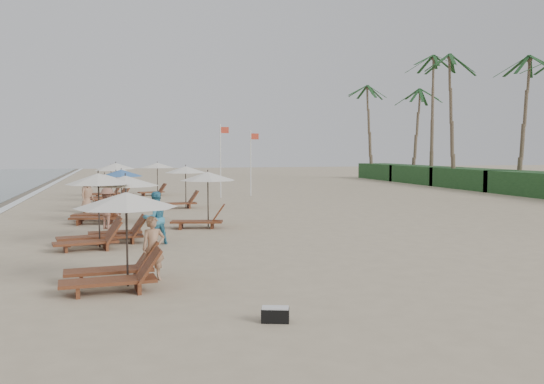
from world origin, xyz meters
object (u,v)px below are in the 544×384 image
object	(u,v)px
beachgoer_near	(153,248)
beachgoer_far_b	(87,195)
lounger_station_6	(108,181)
duffel_bag	(275,314)
beachgoer_mid_b	(107,208)
lounger_station_2	(120,207)
inland_station_2	(155,174)
lounger_station_1	(91,214)
inland_station_1	(182,183)
lounger_station_3	(99,200)
flag_pole_near	(221,157)
lounger_station_0	(115,241)
inland_station_0	(203,194)
lounger_station_5	(111,184)
beachgoer_mid_a	(155,218)
lounger_station_4	(118,189)

from	to	relation	value
beachgoer_near	beachgoer_far_b	distance (m)	15.85
lounger_station_6	duffel_bag	xyz separation A→B (m)	(3.39, -29.03, -0.95)
beachgoer_mid_b	lounger_station_2	bearing A→B (deg)	137.62
lounger_station_6	inland_station_2	xyz separation A→B (m)	(3.09, 0.80, 0.39)
lounger_station_1	inland_station_1	distance (m)	12.40
lounger_station_3	flag_pole_near	size ratio (longest dim) A/B	0.55
lounger_station_1	lounger_station_3	xyz separation A→B (m)	(0.02, 6.47, -0.10)
flag_pole_near	lounger_station_1	bearing A→B (deg)	-112.40
lounger_station_0	inland_station_1	size ratio (longest dim) A/B	0.98
lounger_station_2	inland_station_2	size ratio (longest dim) A/B	0.98
lounger_station_1	inland_station_1	xyz separation A→B (m)	(4.11, 11.70, 0.25)
flag_pole_near	lounger_station_3	bearing A→B (deg)	-122.94
inland_station_0	beachgoer_near	distance (m)	9.26
lounger_station_1	inland_station_1	size ratio (longest dim) A/B	0.91
lounger_station_5	lounger_station_3	bearing A→B (deg)	-92.41
lounger_station_1	beachgoer_mid_a	xyz separation A→B (m)	(2.00, 0.05, -0.21)
lounger_station_0	inland_station_0	xyz separation A→B (m)	(3.33, 9.38, 0.28)
lounger_station_6	inland_station_2	bearing A→B (deg)	14.49
lounger_station_5	inland_station_2	distance (m)	5.52
lounger_station_5	inland_station_1	size ratio (longest dim) A/B	1.00
inland_station_2	beachgoer_far_b	world-z (taller)	inland_station_2
lounger_station_1	inland_station_2	world-z (taller)	lounger_station_1
lounger_station_5	lounger_station_0	bearing A→B (deg)	-89.06
lounger_station_6	beachgoer_mid_b	distance (m)	15.63
beachgoer_far_b	flag_pole_near	bearing A→B (deg)	-15.44
lounger_station_0	lounger_station_2	distance (m)	6.69
lounger_station_0	inland_station_1	xyz separation A→B (m)	(3.33, 17.31, 0.28)
inland_station_0	flag_pole_near	distance (m)	14.34
lounger_station_3	inland_station_0	world-z (taller)	inland_station_0
inland_station_1	inland_station_2	world-z (taller)	same
lounger_station_1	inland_station_0	xyz separation A→B (m)	(4.11, 3.76, 0.25)
lounger_station_2	lounger_station_4	distance (m)	10.22
lounger_station_5	beachgoer_mid_b	xyz separation A→B (m)	(-0.01, -11.72, -0.26)
lounger_station_6	duffel_bag	world-z (taller)	lounger_station_6
lounger_station_1	inland_station_2	bearing A→B (deg)	81.03
beachgoer_far_b	inland_station_0	bearing A→B (deg)	-112.19
inland_station_2	beachgoer_mid_a	distance (m)	20.72
inland_station_1	lounger_station_1	bearing A→B (deg)	-109.35
lounger_station_5	beachgoer_mid_b	size ratio (longest dim) A/B	1.69
lounger_station_0	inland_station_0	size ratio (longest dim) A/B	0.97
lounger_station_3	beachgoer_far_b	size ratio (longest dim) A/B	1.51
lounger_station_2	duffel_bag	world-z (taller)	lounger_station_2
lounger_station_4	flag_pole_near	bearing A→B (deg)	44.60
duffel_bag	lounger_station_0	bearing A→B (deg)	128.70
beachgoer_mid_b	flag_pole_near	size ratio (longest dim) A/B	0.34
duffel_bag	lounger_station_5	bearing A→B (deg)	97.14
lounger_station_4	inland_station_0	distance (m)	8.22
lounger_station_2	lounger_station_3	distance (m)	5.48
lounger_station_0	beachgoer_mid_a	distance (m)	5.80
lounger_station_6	flag_pole_near	bearing A→B (deg)	-17.50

